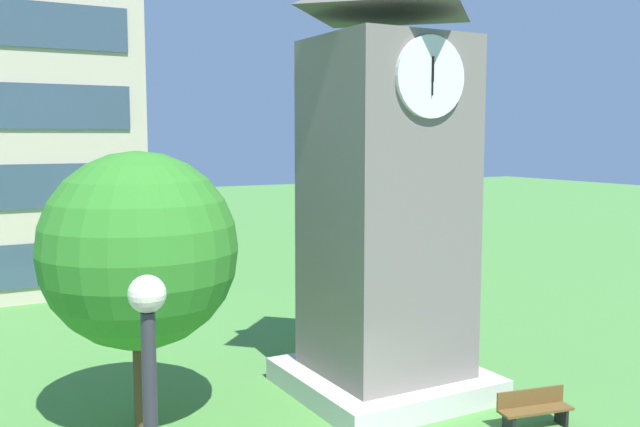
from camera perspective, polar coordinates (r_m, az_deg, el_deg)
clock_tower at (r=18.39m, az=5.35°, el=0.58°), size 4.75×4.75×11.07m
park_bench at (r=17.74m, az=16.99°, el=-14.90°), size 1.86×0.81×0.88m
tree_by_building at (r=16.49m, az=-14.47°, el=-2.94°), size 4.51×4.51×6.47m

